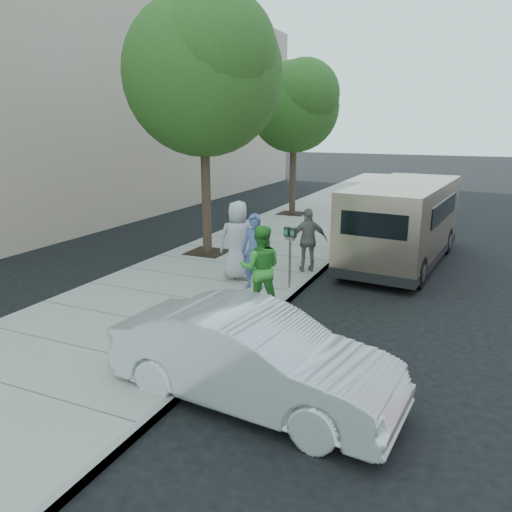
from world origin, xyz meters
The scene contains 12 objects.
ground centered at (0.00, 0.00, 0.00)m, with size 120.00×120.00×0.00m, color black.
sidewalk centered at (-1.00, 0.00, 0.07)m, with size 5.00×60.00×0.15m, color gray.
curb_face centered at (1.44, 0.00, 0.07)m, with size 0.12×60.00×0.16m, color gray.
tree_near centered at (-2.25, 2.40, 5.55)m, with size 4.62×4.60×7.53m.
tree_far centered at (-2.25, 10.00, 4.88)m, with size 3.92×3.80×6.49m.
parking_meter centered at (1.25, 0.20, 1.24)m, with size 0.33×0.17×1.50m.
van centered at (3.31, 4.17, 1.27)m, with size 2.71×6.63×2.40m.
sedan centered at (2.50, -4.65, 0.72)m, with size 1.53×4.38×1.44m, color silver.
person_officer centered at (0.50, -0.21, 1.07)m, with size 0.67×0.44×1.84m, color #465C95.
person_green_shirt centered at (1.20, -1.44, 1.08)m, with size 0.90×0.70×1.85m, color green.
person_gray_shirt centered at (-0.22, 0.36, 1.16)m, with size 0.99×0.65×2.03m, color #B5B5B7.
person_striped_polo centered at (1.20, 1.75, 1.01)m, with size 1.01×0.42×1.72m, color slate.
Camera 1 is at (5.29, -10.73, 4.05)m, focal length 35.00 mm.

